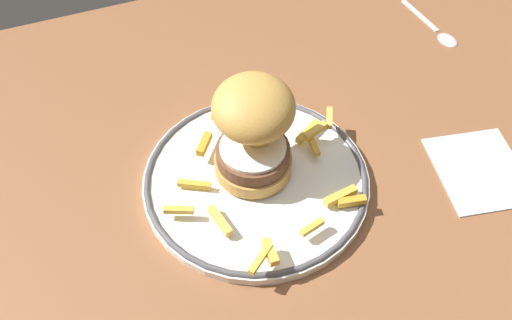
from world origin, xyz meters
The scene contains 6 objects.
ground_plane centered at (0.00, 0.00, -2.00)cm, with size 145.62×86.91×4.00cm, color brown.
dinner_plate centered at (-2.88, 0.81, 0.84)cm, with size 27.56×27.56×1.60cm.
burger centered at (-2.30, 3.11, 7.38)cm, with size 12.24×12.89×11.81cm.
fries_pile centered at (-1.00, 1.87, 2.59)cm, with size 24.58×26.06×2.92cm.
spoon centered at (34.58, 17.21, 0.36)cm, with size 2.92×13.40×0.90cm.
napkin centered at (23.98, -7.54, 0.20)cm, with size 10.69×12.31×0.40cm, color silver.
Camera 1 is at (-17.93, -37.65, 55.16)cm, focal length 39.28 mm.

